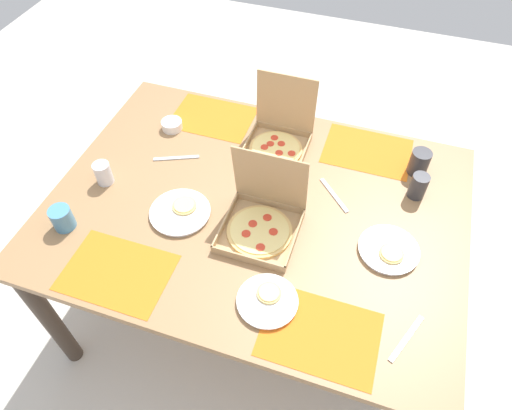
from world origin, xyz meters
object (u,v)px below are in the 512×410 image
at_px(plate_near_right, 181,212).
at_px(cup_clear_left, 419,162).
at_px(cup_spare, 418,186).
at_px(condiment_bowl, 172,125).
at_px(plate_far_right, 268,300).
at_px(plate_far_left, 389,250).
at_px(cup_red, 103,173).
at_px(pizza_box_corner_right, 262,220).
at_px(pizza_box_center, 278,139).
at_px(cup_clear_right, 62,218).

xyz_separation_m(plate_near_right, cup_clear_left, (0.81, 0.50, 0.04)).
height_order(cup_spare, condiment_bowl, cup_spare).
bearing_deg(plate_far_right, plate_far_left, 43.10).
bearing_deg(plate_far_left, plate_far_right, -136.90).
bearing_deg(cup_spare, plate_far_right, -123.00).
bearing_deg(cup_red, plate_far_left, 0.76).
bearing_deg(pizza_box_corner_right, cup_clear_left, 43.13).
distance_m(pizza_box_center, pizza_box_corner_right, 0.44).
bearing_deg(cup_spare, pizza_box_center, 170.91).
height_order(pizza_box_corner_right, cup_clear_right, pizza_box_corner_right).
bearing_deg(cup_clear_left, condiment_bowl, -176.26).
xyz_separation_m(pizza_box_corner_right, cup_clear_right, (-0.69, -0.22, -0.00)).
distance_m(plate_far_left, plate_near_right, 0.77).
relative_size(cup_clear_left, cup_clear_right, 1.18).
bearing_deg(pizza_box_center, condiment_bowl, -176.32).
xyz_separation_m(plate_far_left, cup_clear_right, (-1.14, -0.26, 0.03)).
bearing_deg(cup_clear_left, cup_spare, -85.78).
bearing_deg(plate_far_left, pizza_box_center, 143.04).
xyz_separation_m(plate_far_right, cup_clear_left, (0.39, 0.75, 0.04)).
xyz_separation_m(plate_far_right, cup_spare, (0.40, 0.62, 0.04)).
height_order(pizza_box_corner_right, cup_spare, pizza_box_corner_right).
relative_size(plate_far_right, cup_spare, 1.94).
relative_size(plate_far_right, plate_far_left, 0.94).
distance_m(plate_near_right, cup_clear_right, 0.42).
xyz_separation_m(plate_far_left, cup_clear_left, (0.05, 0.43, 0.04)).
xyz_separation_m(plate_far_left, cup_spare, (0.06, 0.30, 0.04)).
distance_m(pizza_box_center, cup_red, 0.72).
bearing_deg(plate_far_left, cup_clear_left, 83.28).
distance_m(plate_far_left, cup_red, 1.12).
bearing_deg(pizza_box_corner_right, condiment_bowl, 143.60).
xyz_separation_m(plate_near_right, cup_clear_right, (-0.38, -0.19, 0.03)).
height_order(cup_red, cup_spare, cup_spare).
distance_m(pizza_box_corner_right, cup_clear_right, 0.72).
xyz_separation_m(plate_far_right, condiment_bowl, (-0.66, 0.68, 0.01)).
bearing_deg(pizza_box_center, plate_near_right, -117.17).
bearing_deg(plate_far_left, cup_spare, 78.59).
xyz_separation_m(plate_far_right, plate_near_right, (-0.42, 0.25, -0.00)).
distance_m(plate_far_right, condiment_bowl, 0.95).
xyz_separation_m(cup_clear_left, cup_spare, (0.01, -0.13, -0.00)).
xyz_separation_m(plate_far_left, plate_near_right, (-0.76, -0.07, 0.00)).
bearing_deg(cup_red, plate_near_right, -9.14).
bearing_deg(pizza_box_corner_right, plate_far_left, 5.08).
bearing_deg(plate_far_left, plate_near_right, -174.66).
relative_size(cup_clear_right, condiment_bowl, 0.98).
height_order(pizza_box_center, condiment_bowl, pizza_box_center).
bearing_deg(plate_near_right, cup_spare, 24.31).
bearing_deg(plate_near_right, pizza_box_corner_right, 5.72).
relative_size(plate_near_right, cup_clear_right, 2.58).
height_order(plate_far_right, cup_clear_right, cup_clear_right).
bearing_deg(plate_near_right, pizza_box_center, 62.83).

